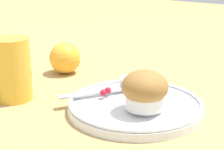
{
  "coord_description": "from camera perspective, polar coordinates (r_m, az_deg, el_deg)",
  "views": [
    {
      "loc": [
        -0.52,
        -0.34,
        0.26
      ],
      "look_at": [
        0.0,
        0.02,
        0.06
      ],
      "focal_mm": 60.0,
      "sensor_mm": 36.0,
      "label": 1
    }
  ],
  "objects": [
    {
      "name": "ground_plane",
      "position": [
        0.67,
        1.43,
        -4.93
      ],
      "size": [
        3.0,
        3.0,
        0.0
      ],
      "primitive_type": "plane",
      "color": "tan"
    },
    {
      "name": "plate",
      "position": [
        0.66,
        3.71,
        -4.6
      ],
      "size": [
        0.23,
        0.23,
        0.02
      ],
      "color": "white",
      "rests_on": "ground_plane"
    },
    {
      "name": "muffin",
      "position": [
        0.61,
        5.01,
        -2.31
      ],
      "size": [
        0.08,
        0.08,
        0.06
      ],
      "color": "silver",
      "rests_on": "plate"
    },
    {
      "name": "cream_ramekin",
      "position": [
        0.71,
        3.1,
        -1.01
      ],
      "size": [
        0.05,
        0.05,
        0.02
      ],
      "color": "silver",
      "rests_on": "plate"
    },
    {
      "name": "berry_pair",
      "position": [
        0.67,
        -1.06,
        -2.56
      ],
      "size": [
        0.02,
        0.01,
        0.01
      ],
      "color": "#B7192D",
      "rests_on": "plate"
    },
    {
      "name": "butter_knife",
      "position": [
        0.69,
        -1.18,
        -2.41
      ],
      "size": [
        0.15,
        0.11,
        0.0
      ],
      "rotation": [
        0.0,
        0.0,
        -0.59
      ],
      "color": "silver",
      "rests_on": "plate"
    },
    {
      "name": "orange_fruit",
      "position": [
        0.86,
        -7.17,
        2.58
      ],
      "size": [
        0.07,
        0.07,
        0.07
      ],
      "color": "#F4A82D",
      "rests_on": "ground_plane"
    },
    {
      "name": "juice_glass",
      "position": [
        0.71,
        -14.96,
        0.84
      ],
      "size": [
        0.07,
        0.07,
        0.12
      ],
      "color": "gold",
      "rests_on": "ground_plane"
    }
  ]
}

